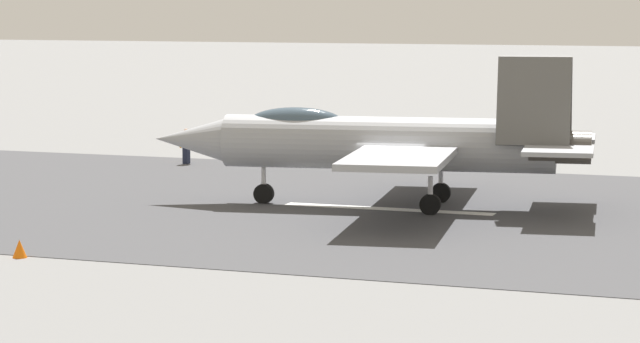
{
  "coord_description": "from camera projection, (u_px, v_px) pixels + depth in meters",
  "views": [
    {
      "loc": [
        -15.08,
        49.28,
        7.6
      ],
      "look_at": [
        0.33,
        7.02,
        2.2
      ],
      "focal_mm": 79.37,
      "sensor_mm": 36.0,
      "label": 1
    }
  ],
  "objects": [
    {
      "name": "crew_person",
      "position": [
        186.0,
        146.0,
        66.6
      ],
      "size": [
        0.48,
        0.59,
        1.68
      ],
      "color": "#1E2338",
      "rests_on": "ground"
    },
    {
      "name": "marker_cone_mid",
      "position": [
        20.0,
        249.0,
        42.22
      ],
      "size": [
        0.44,
        0.44,
        0.55
      ],
      "primitive_type": "cone",
      "color": "orange",
      "rests_on": "ground"
    },
    {
      "name": "ground_plane",
      "position": [
        394.0,
        210.0,
        52.0
      ],
      "size": [
        400.0,
        400.0,
        0.0
      ],
      "primitive_type": "plane",
      "color": "slate"
    },
    {
      "name": "fighter_jet",
      "position": [
        386.0,
        142.0,
        52.38
      ],
      "size": [
        17.05,
        14.86,
        5.66
      ],
      "color": "#97999F",
      "rests_on": "ground"
    },
    {
      "name": "runway_strip",
      "position": [
        394.0,
        210.0,
        52.0
      ],
      "size": [
        240.0,
        26.0,
        0.02
      ],
      "color": "#424245",
      "rests_on": "ground"
    }
  ]
}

